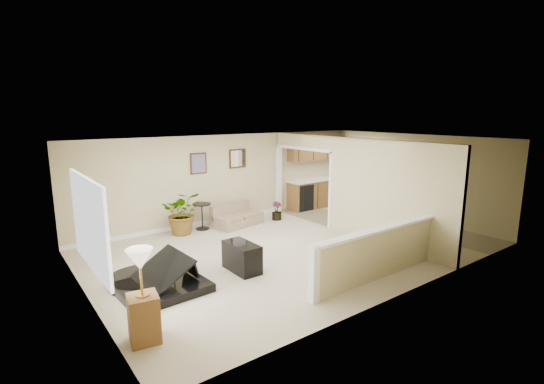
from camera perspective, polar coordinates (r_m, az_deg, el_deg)
floor at (r=9.37m, az=3.27°, el=-7.96°), size 9.00×9.00×0.00m
back_wall at (r=11.46m, az=-6.31°, el=2.02°), size 9.00×0.04×2.50m
front_wall at (r=7.07m, az=19.18°, el=-4.46°), size 9.00×0.04×2.50m
left_wall at (r=7.12m, az=-25.77°, el=-4.86°), size 0.04×6.00×2.50m
right_wall at (r=12.37m, az=19.58°, el=2.12°), size 0.04×6.00×2.50m
ceiling at (r=8.86m, az=3.45°, el=7.47°), size 9.00×6.00×0.04m
kitchen_vinyl at (r=11.56m, az=15.40°, el=-4.58°), size 2.70×6.00×0.01m
interior_partition at (r=10.44m, az=10.06°, el=0.82°), size 0.18×5.99×2.50m
pony_half_wall at (r=7.74m, az=14.83°, el=-8.52°), size 3.42×0.22×1.00m
left_window at (r=6.60m, az=-24.95°, el=-4.21°), size 0.05×2.15×1.45m
wall_art_left at (r=10.92m, az=-10.60°, el=4.09°), size 0.48×0.04×0.58m
wall_mirror at (r=11.51m, az=-5.00°, el=4.86°), size 0.55×0.04×0.55m
kitchen_cabinets at (r=13.19m, az=6.37°, el=1.59°), size 2.36×0.65×2.33m
piano at (r=7.34m, az=-16.47°, el=-9.26°), size 1.76×1.83×1.37m
piano_bench at (r=7.96m, az=-4.40°, el=-9.38°), size 0.44×0.86×0.57m
loveseat at (r=11.10m, az=-5.20°, el=-3.31°), size 1.48×1.00×0.77m
accent_table at (r=10.78m, az=-10.10°, el=-3.00°), size 0.49×0.49×0.71m
palm_plant at (r=10.45m, az=-12.77°, el=-2.97°), size 1.30×1.22×1.14m
small_plant at (r=11.61m, az=0.69°, el=-2.93°), size 0.37×0.37×0.54m
lamp_stand at (r=5.83m, az=-18.20°, el=-15.02°), size 0.46×0.46×1.34m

